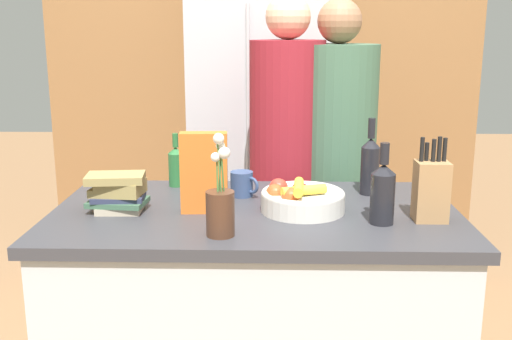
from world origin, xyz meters
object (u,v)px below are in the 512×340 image
fruit_bowl (301,198)px  person_in_blue (335,165)px  flower_vase (220,206)px  bottle_oil (176,165)px  refrigerator (260,126)px  bottle_wine (383,192)px  knife_block (431,190)px  bottle_vinegar (370,165)px  cereal_box (204,173)px  person_at_sink (286,161)px  coffee_mug (242,184)px  book_stack (118,192)px

fruit_bowl → person_in_blue: 0.71m
flower_vase → bottle_oil: flower_vase is taller
refrigerator → bottle_wine: size_ratio=7.54×
flower_vase → fruit_bowl: bearing=45.2°
refrigerator → bottle_wine: refrigerator is taller
refrigerator → bottle_oil: 1.06m
knife_block → bottle_vinegar: bearing=114.9°
cereal_box → person_at_sink: person_at_sink is taller
refrigerator → bottle_oil: size_ratio=9.37×
bottle_wine → knife_block: bearing=12.3°
bottle_vinegar → person_in_blue: 0.47m
bottle_oil → person_in_blue: 0.77m
fruit_bowl → person_in_blue: size_ratio=0.17×
fruit_bowl → flower_vase: (-0.26, -0.26, 0.05)m
refrigerator → knife_block: 1.56m
bottle_oil → bottle_vinegar: bearing=-7.7°
bottle_oil → bottle_wine: bearing=-31.7°
cereal_box → bottle_wine: cereal_box is taller
knife_block → person_in_blue: 0.82m
cereal_box → bottle_wine: 0.61m
knife_block → bottle_wine: (-0.17, -0.04, 0.00)m
person_in_blue → bottle_wine: bearing=-113.2°
bottle_wine → person_at_sink: bearing=110.0°
refrigerator → bottle_oil: (-0.32, -1.01, 0.00)m
knife_block → coffee_mug: knife_block is taller
cereal_box → book_stack: size_ratio=1.34×
refrigerator → bottle_vinegar: bearing=-68.4°
fruit_bowl → bottle_oil: bottle_oil is taller
coffee_mug → book_stack: size_ratio=0.53×
book_stack → person_at_sink: 0.92m
book_stack → bottle_wine: 0.91m
coffee_mug → bottle_oil: bottle_oil is taller
refrigerator → person_in_blue: size_ratio=1.21×
bottle_vinegar → bottle_wine: (-0.02, -0.36, -0.01)m
person_at_sink → bottle_oil: bearing=-141.1°
fruit_bowl → bottle_oil: bearing=145.6°
coffee_mug → person_in_blue: size_ratio=0.07×
cereal_box → coffee_mug: size_ratio=2.52×
fruit_bowl → person_in_blue: (0.19, 0.69, -0.03)m
book_stack → bottle_vinegar: bearing=15.2°
cereal_box → bottle_vinegar: (0.61, 0.25, -0.02)m
bottle_oil → refrigerator: bearing=72.3°
fruit_bowl → person_at_sink: size_ratio=0.17×
cereal_box → knife_block: bearing=-5.7°
fruit_bowl → knife_block: (0.43, -0.09, 0.06)m
person_in_blue → bottle_oil: bearing=179.3°
flower_vase → coffee_mug: 0.45m
refrigerator → flower_vase: bearing=-93.3°
flower_vase → bottle_oil: bearing=111.1°
book_stack → bottle_vinegar: 0.95m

